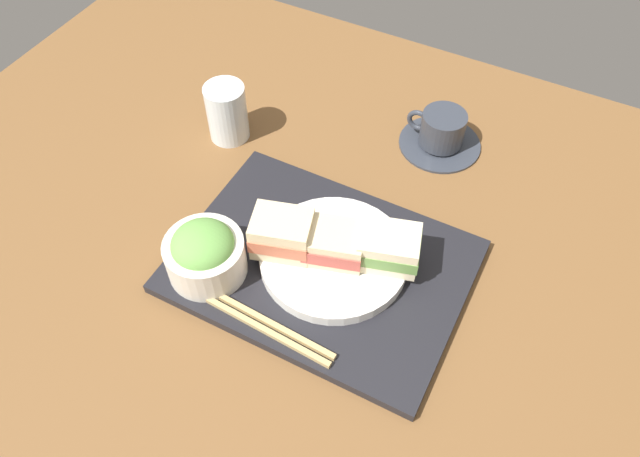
{
  "coord_description": "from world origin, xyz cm",
  "views": [
    {
      "loc": [
        21.51,
        -45.36,
        68.83
      ],
      "look_at": [
        -1.62,
        -0.86,
        5.0
      ],
      "focal_mm": 34.66,
      "sensor_mm": 36.0,
      "label": 1
    }
  ],
  "objects": [
    {
      "name": "salad_bowl",
      "position": [
        -12.81,
        -11.23,
        5.08
      ],
      "size": [
        10.38,
        10.38,
        7.63
      ],
      "color": "silver",
      "rests_on": "serving_tray"
    },
    {
      "name": "sandwich_far",
      "position": [
        7.79,
        -0.39,
        5.64
      ],
      "size": [
        9.25,
        7.94,
        4.94
      ],
      "color": "beige",
      "rests_on": "sandwich_plate"
    },
    {
      "name": "coffee_cup",
      "position": [
        5.48,
        26.41,
        2.56
      ],
      "size": [
        12.88,
        12.88,
        6.11
      ],
      "color": "#333842",
      "rests_on": "ground_plane"
    },
    {
      "name": "sandwich_middle",
      "position": [
        1.28,
        -2.44,
        5.4
      ],
      "size": [
        9.08,
        8.08,
        4.47
      ],
      "color": "beige",
      "rests_on": "sandwich_plate"
    },
    {
      "name": "drinking_glass",
      "position": [
        -25.14,
        13.04,
        4.69
      ],
      "size": [
        6.33,
        6.33,
        9.37
      ],
      "primitive_type": "cylinder",
      "color": "silver",
      "rests_on": "ground_plane"
    },
    {
      "name": "ground_plane",
      "position": [
        0.0,
        0.0,
        -1.5
      ],
      "size": [
        140.0,
        100.0,
        3.0
      ],
      "primitive_type": "cube",
      "color": "brown"
    },
    {
      "name": "chopsticks_pair",
      "position": [
        -1.69,
        -15.22,
        1.83
      ],
      "size": [
        19.09,
        2.88,
        0.7
      ],
      "color": "tan",
      "rests_on": "serving_tray"
    },
    {
      "name": "sandwich_plate",
      "position": [
        1.28,
        -2.44,
        2.33
      ],
      "size": [
        19.71,
        19.71,
        1.69
      ],
      "primitive_type": "cylinder",
      "color": "silver",
      "rests_on": "serving_tray"
    },
    {
      "name": "serving_tray",
      "position": [
        -0.12,
        -3.48,
        0.74
      ],
      "size": [
        37.75,
        27.87,
        1.48
      ],
      "primitive_type": "cube",
      "color": "black",
      "rests_on": "ground_plane"
    },
    {
      "name": "sandwich_near",
      "position": [
        -5.24,
        -4.5,
        5.94
      ],
      "size": [
        9.08,
        8.02,
        5.54
      ],
      "color": "beige",
      "rests_on": "sandwich_plate"
    }
  ]
}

